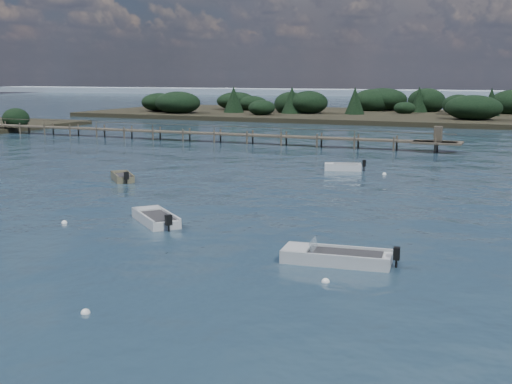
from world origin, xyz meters
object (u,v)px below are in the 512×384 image
at_px(dinghy_mid_white_a, 336,259).
at_px(tender_far_grey, 122,178).
at_px(dinghy_mid_grey, 156,220).
at_px(tender_far_white, 343,168).
at_px(jetty, 217,134).

xyz_separation_m(dinghy_mid_white_a, tender_far_grey, (-21.18, 14.64, 0.01)).
distance_m(dinghy_mid_grey, tender_far_white, 23.37).
height_order(dinghy_mid_white_a, tender_far_grey, dinghy_mid_white_a).
distance_m(dinghy_mid_grey, jetty, 42.89).
xyz_separation_m(dinghy_mid_grey, tender_far_white, (4.03, 23.02, 0.02)).
height_order(dinghy_mid_white_a, jetty, jetty).
height_order(tender_far_grey, jetty, jetty).
bearing_deg(dinghy_mid_grey, jetty, 112.26).
bearing_deg(tender_far_grey, tender_far_white, 40.02).
bearing_deg(dinghy_mid_white_a, tender_far_grey, 145.34).
xyz_separation_m(tender_far_grey, jetty, (-6.23, 28.46, 0.82)).
xyz_separation_m(dinghy_mid_white_a, tender_far_white, (-7.13, 26.44, 0.02)).
height_order(tender_far_grey, dinghy_mid_grey, tender_far_grey).
bearing_deg(dinghy_mid_white_a, jetty, 122.46).
bearing_deg(jetty, dinghy_mid_grey, -67.74).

